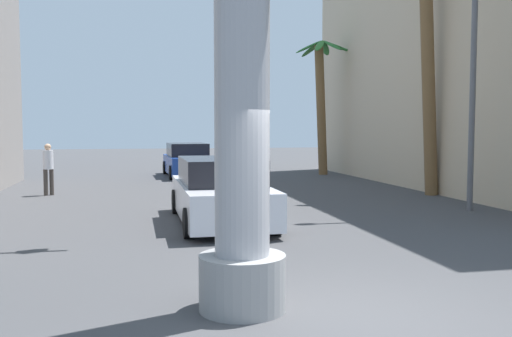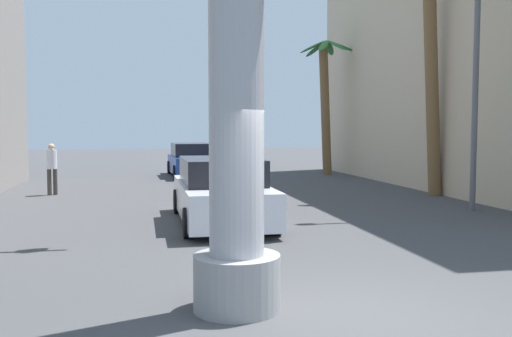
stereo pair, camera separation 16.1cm
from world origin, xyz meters
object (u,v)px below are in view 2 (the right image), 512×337
Objects in this scene: street_lamp at (467,43)px; traffic_light_mast at (13,16)px; car_far at (191,161)px; car_lead at (221,192)px; palm_tree_far_right at (326,94)px; palm_tree_mid_right at (432,38)px; pedestrian_far_left at (52,165)px.

traffic_light_mast is (-11.03, -2.04, -0.09)m from street_lamp.
street_lamp is at bearing -63.40° from car_far.
palm_tree_far_right is at bearing 62.14° from car_lead.
traffic_light_mast is at bearing -169.50° from street_lamp.
pedestrian_far_left is at bearing 168.08° from palm_tree_mid_right.
palm_tree_mid_right is (0.87, 3.50, 0.69)m from street_lamp.
street_lamp is 4.39× the size of pedestrian_far_left.
palm_tree_mid_right reaches higher than pedestrian_far_left.
palm_tree_far_right reaches higher than traffic_light_mast.
palm_tree_mid_right is (7.62, 4.12, 4.51)m from car_lead.
traffic_light_mast is 3.64× the size of pedestrian_far_left.
street_lamp is 3.67m from palm_tree_mid_right.
pedestrian_far_left is at bearing 125.76° from car_lead.
traffic_light_mast is 0.70× the size of palm_tree_mid_right.
pedestrian_far_left is (-11.61, 6.14, -3.54)m from street_lamp.
car_far is (0.40, 13.30, -0.00)m from car_lead.
street_lamp reaches higher than traffic_light_mast.
car_far is 8.40m from pedestrian_far_left.
car_far is 2.75× the size of pedestrian_far_left.
palm_tree_far_right is at bearing 89.55° from street_lamp.
palm_tree_far_right is (11.13, 14.38, -0.59)m from traffic_light_mast.
street_lamp is at bearing -104.00° from palm_tree_mid_right.
traffic_light_mast reaches higher than car_lead.
palm_tree_mid_right is 5.24× the size of pedestrian_far_left.
palm_tree_far_right reaches higher than car_lead.
street_lamp is 14.69m from car_far.
street_lamp reaches higher than car_lead.
palm_tree_mid_right is (11.90, 5.55, 0.78)m from traffic_light_mast.
traffic_light_mast reaches higher than pedestrian_far_left.
car_lead is 0.78× the size of palm_tree_far_right.
car_far is (4.68, 14.72, -3.74)m from traffic_light_mast.
street_lamp is 12.36m from palm_tree_far_right.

